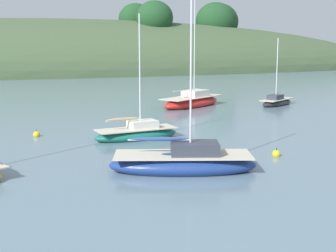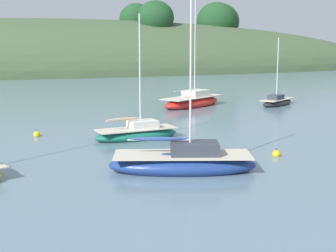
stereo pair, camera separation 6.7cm
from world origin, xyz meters
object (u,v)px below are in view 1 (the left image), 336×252
sailboat_red_portside (184,163)px  mooring_buoy_channel (37,135)px  sailboat_yellow_far (277,102)px  sailboat_black_sloop (137,133)px  mooring_buoy_outer (276,154)px  sailboat_white_near (192,102)px

sailboat_red_portside → mooring_buoy_channel: 12.61m
sailboat_yellow_far → mooring_buoy_channel: size_ratio=12.05×
sailboat_yellow_far → sailboat_red_portside: (-16.65, -20.02, 0.11)m
sailboat_yellow_far → mooring_buoy_channel: sailboat_yellow_far is taller
sailboat_black_sloop → mooring_buoy_channel: 6.57m
sailboat_black_sloop → mooring_buoy_outer: size_ratio=14.62×
mooring_buoy_channel → sailboat_black_sloop: bearing=-24.9°
mooring_buoy_outer → sailboat_black_sloop: bearing=130.5°
sailboat_red_portside → sailboat_black_sloop: size_ratio=1.24×
sailboat_yellow_far → sailboat_white_near: size_ratio=0.65×
sailboat_yellow_far → sailboat_white_near: bearing=167.8°
sailboat_white_near → mooring_buoy_channel: size_ratio=18.65×
sailboat_red_portside → mooring_buoy_outer: bearing=13.4°
sailboat_yellow_far → sailboat_white_near: sailboat_white_near is taller
sailboat_yellow_far → mooring_buoy_outer: 21.60m
mooring_buoy_outer → sailboat_yellow_far: bearing=59.7°
mooring_buoy_channel → sailboat_red_portside: bearing=-61.0°
sailboat_red_portside → sailboat_white_near: 23.41m
sailboat_black_sloop → mooring_buoy_outer: 9.08m
sailboat_black_sloop → sailboat_yellow_far: bearing=35.0°
sailboat_white_near → mooring_buoy_outer: (-2.91, -20.38, -0.32)m
sailboat_black_sloop → sailboat_white_near: sailboat_white_near is taller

